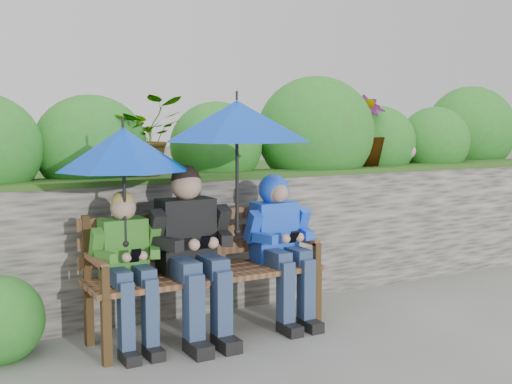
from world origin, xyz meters
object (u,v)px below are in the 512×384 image
park_bench (203,263)px  boy_right (280,235)px  boy_middle (192,245)px  umbrella_left (123,149)px  boy_left (128,261)px  umbrella_right (237,121)px

park_bench → boy_right: (0.58, -0.06, 0.15)m
boy_middle → umbrella_left: bearing=176.4°
park_bench → boy_left: size_ratio=1.60×
umbrella_right → park_bench: bearing=155.0°
park_bench → boy_left: 0.55m
boy_middle → boy_right: size_ratio=1.09×
boy_right → umbrella_left: 1.29m
park_bench → boy_middle: (-0.11, -0.08, 0.15)m
boy_left → boy_right: size_ratio=0.94×
umbrella_left → boy_right: bearing=-0.3°
boy_right → umbrella_left: bearing=179.7°
boy_middle → boy_right: (0.68, 0.02, 0.00)m
boy_middle → umbrella_right: (0.32, -0.02, 0.81)m
park_bench → umbrella_right: (0.21, -0.10, 0.96)m
umbrella_right → boy_left: bearing=177.2°
umbrella_left → umbrella_right: 0.78m
boy_middle → umbrella_left: size_ratio=1.38×
park_bench → umbrella_right: bearing=-25.0°
umbrella_right → boy_middle: bearing=176.2°
boy_middle → umbrella_right: size_ratio=1.15×
boy_right → umbrella_right: 0.88m
boy_right → umbrella_right: umbrella_right is taller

